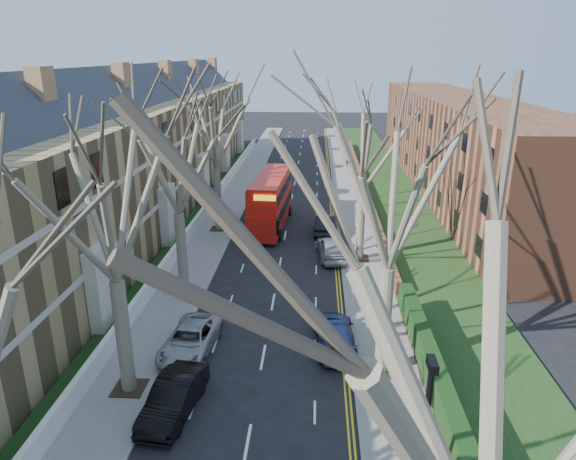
# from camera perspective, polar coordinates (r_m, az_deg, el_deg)

# --- Properties ---
(pavement_left) EXTENTS (3.00, 102.00, 0.12)m
(pavement_left) POSITION_cam_1_polar(r_m,az_deg,el_deg) (54.54, -5.86, 3.83)
(pavement_left) COLOR slate
(pavement_left) RESTS_ON ground
(pavement_right) EXTENTS (3.00, 102.00, 0.12)m
(pavement_right) POSITION_cam_1_polar(r_m,az_deg,el_deg) (53.99, 6.85, 3.64)
(pavement_right) COLOR slate
(pavement_right) RESTS_ON ground
(terrace_left) EXTENTS (9.70, 78.00, 13.60)m
(terrace_left) POSITION_cam_1_polar(r_m,az_deg,el_deg) (47.63, -16.79, 7.65)
(terrace_left) COLOR #977D4D
(terrace_left) RESTS_ON ground
(flats_right) EXTENTS (13.97, 54.00, 10.00)m
(flats_right) POSITION_cam_1_polar(r_m,az_deg,el_deg) (58.67, 18.19, 9.00)
(flats_right) COLOR brown
(flats_right) RESTS_ON ground
(wall_hedge_right) EXTENTS (0.70, 24.00, 1.80)m
(wall_hedge_right) POSITION_cam_1_polar(r_m,az_deg,el_deg) (20.63, 18.44, -21.94)
(wall_hedge_right) COLOR #503622
(wall_hedge_right) RESTS_ON ground
(front_wall_left) EXTENTS (0.30, 78.00, 1.00)m
(front_wall_left) POSITION_cam_1_polar(r_m,az_deg,el_deg) (47.14, -9.35, 1.93)
(front_wall_left) COLOR white
(front_wall_left) RESTS_ON ground
(grass_verge_right) EXTENTS (6.00, 102.00, 0.06)m
(grass_verge_right) POSITION_cam_1_polar(r_m,az_deg,el_deg) (54.44, 11.59, 3.61)
(grass_verge_right) COLOR #1C3413
(grass_verge_right) RESTS_ON ground
(tree_left_mid) EXTENTS (10.50, 10.50, 14.71)m
(tree_left_mid) POSITION_cam_1_polar(r_m,az_deg,el_deg) (21.18, -19.67, 4.92)
(tree_left_mid) COLOR brown
(tree_left_mid) RESTS_ON ground
(tree_left_far) EXTENTS (10.15, 10.15, 14.22)m
(tree_left_far) POSITION_cam_1_polar(r_m,az_deg,el_deg) (30.51, -12.54, 9.04)
(tree_left_far) COLOR brown
(tree_left_far) RESTS_ON ground
(tree_left_dist) EXTENTS (10.50, 10.50, 14.71)m
(tree_left_dist) POSITION_cam_1_polar(r_m,az_deg,el_deg) (42.03, -8.22, 12.39)
(tree_left_dist) COLOR brown
(tree_left_dist) RESTS_ON ground
(tree_right_near) EXTENTS (10.85, 10.85, 15.20)m
(tree_right_near) POSITION_cam_1_polar(r_m,az_deg,el_deg) (8.88, 24.69, -13.24)
(tree_right_near) COLOR brown
(tree_right_near) RESTS_ON ground
(tree_right_mid) EXTENTS (10.50, 10.50, 14.71)m
(tree_right_mid) POSITION_cam_1_polar(r_m,az_deg,el_deg) (21.73, 11.73, 5.98)
(tree_right_mid) COLOR brown
(tree_right_mid) RESTS_ON ground
(tree_right_far) EXTENTS (10.15, 10.15, 14.22)m
(tree_right_far) POSITION_cam_1_polar(r_m,az_deg,el_deg) (35.46, 8.54, 10.64)
(tree_right_far) COLOR brown
(tree_right_far) RESTS_ON ground
(double_decker_bus) EXTENTS (3.19, 10.68, 4.43)m
(double_decker_bus) POSITION_cam_1_polar(r_m,az_deg,el_deg) (44.06, -1.90, 3.07)
(double_decker_bus) COLOR red
(double_decker_bus) RESTS_ON ground
(car_left_mid) EXTENTS (2.18, 4.72, 1.50)m
(car_left_mid) POSITION_cam_1_polar(r_m,az_deg,el_deg) (22.98, -12.59, -17.70)
(car_left_mid) COLOR black
(car_left_mid) RESTS_ON ground
(car_left_far) EXTENTS (2.73, 5.11, 1.37)m
(car_left_far) POSITION_cam_1_polar(r_m,az_deg,el_deg) (26.82, -10.81, -11.89)
(car_left_far) COLOR #9B9CA1
(car_left_far) RESTS_ON ground
(car_right_near) EXTENTS (2.25, 5.01, 1.42)m
(car_right_near) POSITION_cam_1_polar(r_m,az_deg,el_deg) (26.95, 5.21, -11.36)
(car_right_near) COLOR navy
(car_right_near) RESTS_ON ground
(car_right_mid) EXTENTS (2.42, 4.91, 1.61)m
(car_right_mid) POSITION_cam_1_polar(r_m,az_deg,el_deg) (37.71, 4.86, -2.00)
(car_right_mid) COLOR #97999F
(car_right_mid) RESTS_ON ground
(car_right_far) EXTENTS (1.94, 4.88, 1.58)m
(car_right_far) POSITION_cam_1_polar(r_m,az_deg,el_deg) (43.01, 4.19, 0.69)
(car_right_far) COLOR black
(car_right_far) RESTS_ON ground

